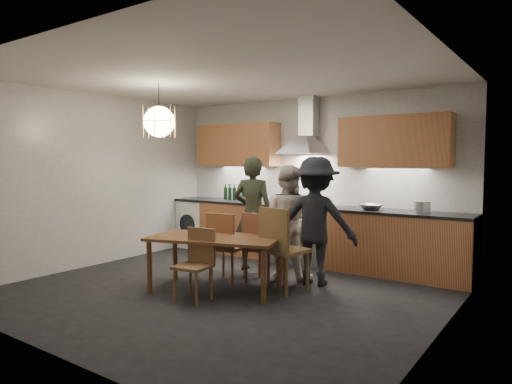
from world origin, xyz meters
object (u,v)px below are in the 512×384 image
Objects in this scene: stock_pot at (422,207)px; wine_bottles at (241,193)px; person_left at (253,214)px; chair_back_left at (224,242)px; dining_table at (215,243)px; mixing_bowl at (371,207)px; person_mid at (288,221)px; person_right at (316,221)px; chair_front at (197,259)px.

wine_bottles reaches higher than stock_pot.
chair_back_left is at bearing 83.71° from person_left.
wine_bottles is (-1.18, 2.09, 0.45)m from dining_table.
mixing_bowl is (1.22, 1.97, 0.35)m from dining_table.
chair_back_left is 0.80m from person_left.
chair_back_left is at bearing 96.26° from dining_table.
person_mid is (0.60, -0.04, -0.06)m from person_left.
person_right is 7.72× the size of stock_pot.
stock_pot reaches higher than chair_front.
mixing_bowl reaches higher than chair_front.
chair_front is 0.53× the size of person_mid.
stock_pot is (1.06, 0.98, 0.15)m from person_right.
person_mid is 1.24m from mixing_bowl.
person_right reaches higher than mixing_bowl.
stock_pot is at bearing 28.65° from dining_table.
person_right reaches higher than person_mid.
person_right reaches higher than stock_pot.
person_mid is (0.33, 1.45, 0.30)m from chair_front.
stock_pot is (1.54, 0.89, 0.21)m from person_mid.
wine_bottles is (-1.01, 1.71, 0.51)m from chair_back_left.
person_right is at bearing -110.32° from mixing_bowl.
dining_table is 0.42m from chair_back_left.
chair_back_left is 2.15m from mixing_bowl.
person_left is at bearing -22.31° from person_right.
mixing_bowl is at bearing -125.61° from person_right.
chair_back_left is 4.30× the size of stock_pot.
chair_back_left is 0.79m from chair_front.
stock_pot is at bearing -0.44° from mixing_bowl.
stock_pot is 3.10m from wine_bottles.
mixing_bowl is at bearing -138.89° from chair_back_left.
chair_back_left is at bearing -59.40° from wine_bottles.
stock_pot is at bearing -152.56° from person_right.
person_left is at bearing -7.27° from person_mid.
person_left reaches higher than chair_back_left.
chair_back_left is at bearing 48.64° from person_mid.
chair_front is at bearing 97.79° from chair_back_left.
dining_table is 1.06× the size of person_left.
wine_bottles is at bearing 177.70° from stock_pot.
person_left is 1.68m from mixing_bowl.
chair_front is 0.49× the size of person_left.
chair_front is at bearing -99.40° from dining_table.
chair_back_left is (-0.16, 0.38, -0.07)m from dining_table.
person_mid reaches higher than wine_bottles.
person_mid is at bearing -136.03° from chair_back_left.
person_mid is 0.48m from person_right.
mixing_bowl is (0.37, 0.99, 0.12)m from person_right.
person_mid is at bearing 53.33° from dining_table.
chair_back_left is 1.12× the size of chair_front.
person_left is 1.01× the size of person_right.
stock_pot reaches higher than mixing_bowl.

